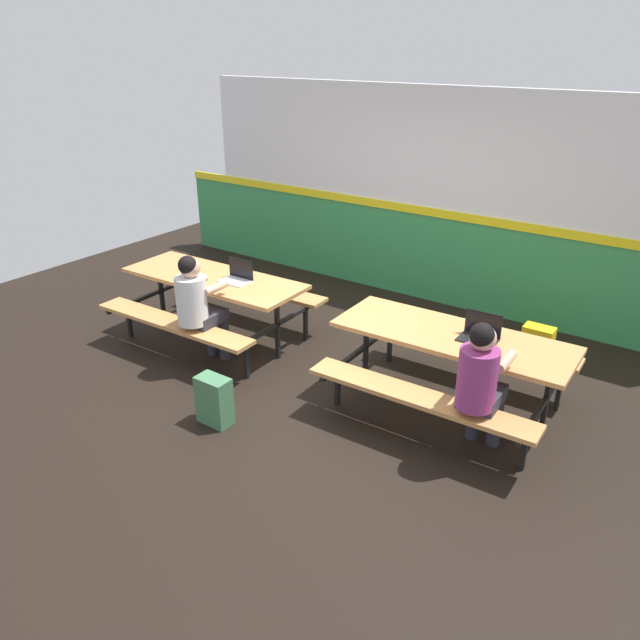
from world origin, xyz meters
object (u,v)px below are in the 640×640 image
object	(u,v)px
tote_bag_bright	(478,337)
picnic_table_right	(451,351)
satchel_spare	(215,400)
laptop_dark	(480,334)
laptop_silver	(237,277)
student_further	(480,379)
student_nearer	(198,302)
picnic_table_left	(214,291)
backpack_dark	(537,347)

from	to	relation	value
tote_bag_bright	picnic_table_right	bearing A→B (deg)	-80.98
satchel_spare	picnic_table_right	bearing A→B (deg)	41.67
satchel_spare	laptop_dark	bearing A→B (deg)	38.79
laptop_silver	laptop_dark	bearing A→B (deg)	3.33
student_further	tote_bag_bright	xyz separation A→B (m)	(-0.66, 1.72, -0.51)
student_nearer	laptop_silver	bearing A→B (deg)	90.95
laptop_dark	tote_bag_bright	bearing A→B (deg)	109.78
picnic_table_left	backpack_dark	xyz separation A→B (m)	(3.11, 1.41, -0.36)
student_nearer	picnic_table_right	bearing A→B (deg)	16.40
laptop_dark	student_further	bearing A→B (deg)	-66.83
picnic_table_left	student_further	bearing A→B (deg)	-6.98
tote_bag_bright	satchel_spare	distance (m)	2.89
laptop_dark	backpack_dark	size ratio (longest dim) A/B	0.74
picnic_table_left	student_nearer	bearing A→B (deg)	-60.05
student_further	laptop_dark	xyz separation A→B (m)	(-0.25, 0.59, 0.08)
laptop_silver	tote_bag_bright	world-z (taller)	laptop_silver
picnic_table_right	student_nearer	bearing A→B (deg)	-163.60
laptop_dark	tote_bag_bright	distance (m)	1.34
student_nearer	satchel_spare	world-z (taller)	student_nearer
laptop_silver	laptop_dark	distance (m)	2.62
picnic_table_right	student_further	world-z (taller)	student_further
laptop_dark	student_nearer	bearing A→B (deg)	-164.03
laptop_dark	satchel_spare	bearing A→B (deg)	-141.21
picnic_table_left	laptop_silver	size ratio (longest dim) A/B	6.38
student_further	backpack_dark	world-z (taller)	student_further
picnic_table_right	laptop_dark	bearing A→B (deg)	11.21
picnic_table_right	student_nearer	size ratio (longest dim) A/B	1.72
picnic_table_right	tote_bag_bright	distance (m)	1.25
laptop_dark	satchel_spare	xyz separation A→B (m)	(-1.77, -1.42, -0.57)
student_nearer	tote_bag_bright	size ratio (longest dim) A/B	2.81
student_nearer	tote_bag_bright	world-z (taller)	student_nearer
picnic_table_right	tote_bag_bright	world-z (taller)	picnic_table_right
student_nearer	backpack_dark	size ratio (longest dim) A/B	2.74
picnic_table_right	student_further	distance (m)	0.73
picnic_table_right	backpack_dark	distance (m)	1.37
picnic_table_left	student_nearer	world-z (taller)	student_nearer
student_further	tote_bag_bright	bearing A→B (deg)	110.96
laptop_silver	satchel_spare	world-z (taller)	laptop_silver
picnic_table_left	laptop_dark	world-z (taller)	laptop_dark
picnic_table_right	student_nearer	world-z (taller)	student_nearer
laptop_silver	backpack_dark	bearing A→B (deg)	25.95
backpack_dark	satchel_spare	distance (m)	3.28
backpack_dark	tote_bag_bright	xyz separation A→B (m)	(-0.59, -0.08, -0.02)
laptop_silver	laptop_dark	xyz separation A→B (m)	(2.62, 0.15, 0.00)
picnic_table_right	student_nearer	xyz separation A→B (m)	(-2.39, -0.70, 0.13)
satchel_spare	student_further	bearing A→B (deg)	22.45
student_nearer	laptop_silver	size ratio (longest dim) A/B	3.70
student_nearer	picnic_table_left	bearing A→B (deg)	119.95
student_further	laptop_silver	distance (m)	2.90
satchel_spare	laptop_silver	bearing A→B (deg)	123.79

